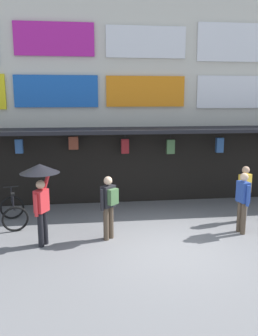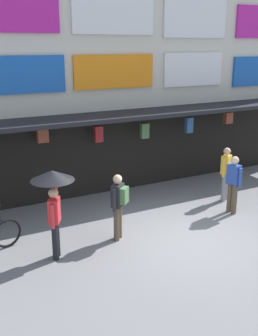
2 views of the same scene
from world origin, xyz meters
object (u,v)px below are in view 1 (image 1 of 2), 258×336
Objects in this scene: pedestrian_in_blue at (244,191)px; pedestrian_in_black at (243,199)px; bicycle_parked at (14,212)px; pedestrian_in_purple at (109,203)px; pedestrian_with_umbrella at (40,182)px.

pedestrian_in_black is at bearing -117.83° from pedestrian_in_blue.
pedestrian_in_blue is (6.74, -0.53, 0.55)m from bicycle_parked.
bicycle_parked is at bearing 167.54° from pedestrian_in_black.
pedestrian_in_black is 3.61m from pedestrian_in_purple.
pedestrian_in_purple is (-3.61, 0.01, 0.04)m from pedestrian_in_black.
pedestrian_with_umbrella reaches higher than bicycle_parked.
pedestrian_in_black and pedestrian_in_blue have the same top height.
bicycle_parked is 0.78× the size of pedestrian_in_purple.
pedestrian_in_black is 1.00× the size of pedestrian_in_blue.
pedestrian_in_purple is at bearing 179.91° from pedestrian_in_black.
pedestrian_in_blue is at bearing 11.92° from pedestrian_in_purple.
bicycle_parked is 0.63× the size of pedestrian_with_umbrella.
pedestrian_with_umbrella is 1.24× the size of pedestrian_in_black.
pedestrian_in_blue is at bearing -4.47° from bicycle_parked.
pedestrian_in_purple reaches higher than bicycle_parked.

